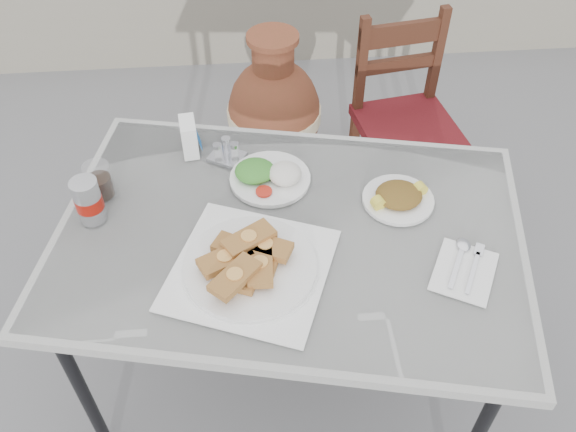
{
  "coord_description": "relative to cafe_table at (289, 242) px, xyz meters",
  "views": [
    {
      "loc": [
        -0.06,
        -1.12,
        2.16
      ],
      "look_at": [
        0.05,
        0.15,
        0.84
      ],
      "focal_mm": 38.0,
      "sensor_mm": 36.0,
      "label": 1
    }
  ],
  "objects": [
    {
      "name": "ground",
      "position": [
        -0.05,
        -0.1,
        -0.78
      ],
      "size": [
        80.0,
        80.0,
        0.0
      ],
      "primitive_type": "plane",
      "color": "slate",
      "rests_on": "ground"
    },
    {
      "name": "cafe_table",
      "position": [
        0.0,
        0.0,
        0.0
      ],
      "size": [
        1.55,
        1.2,
        0.84
      ],
      "rotation": [
        0.0,
        0.0,
        -0.21
      ],
      "color": "black",
      "rests_on": "ground"
    },
    {
      "name": "pide_plate",
      "position": [
        -0.12,
        -0.14,
        0.1
      ],
      "size": [
        0.54,
        0.54,
        0.09
      ],
      "rotation": [
        0.0,
        0.0,
        -0.37
      ],
      "color": "white",
      "rests_on": "cafe_table"
    },
    {
      "name": "salad_rice_plate",
      "position": [
        -0.05,
        0.22,
        0.08
      ],
      "size": [
        0.26,
        0.26,
        0.06
      ],
      "color": "white",
      "rests_on": "cafe_table"
    },
    {
      "name": "salad_chopped_plate",
      "position": [
        0.35,
        0.09,
        0.08
      ],
      "size": [
        0.22,
        0.22,
        0.05
      ],
      "color": "white",
      "rests_on": "cafe_table"
    },
    {
      "name": "soda_can",
      "position": [
        -0.58,
        0.09,
        0.13
      ],
      "size": [
        0.08,
        0.08,
        0.15
      ],
      "color": "silver",
      "rests_on": "cafe_table"
    },
    {
      "name": "cola_glass",
      "position": [
        -0.57,
        0.2,
        0.11
      ],
      "size": [
        0.08,
        0.08,
        0.12
      ],
      "color": "white",
      "rests_on": "cafe_table"
    },
    {
      "name": "napkin_holder",
      "position": [
        -0.3,
        0.39,
        0.12
      ],
      "size": [
        0.07,
        0.11,
        0.12
      ],
      "rotation": [
        0.0,
        0.0,
        0.12
      ],
      "color": "white",
      "rests_on": "cafe_table"
    },
    {
      "name": "condiment_caddy",
      "position": [
        -0.18,
        0.33,
        0.09
      ],
      "size": [
        0.14,
        0.13,
        0.08
      ],
      "rotation": [
        0.0,
        0.0,
        -0.51
      ],
      "color": "silver",
      "rests_on": "cafe_table"
    },
    {
      "name": "cutlery_napkin",
      "position": [
        0.48,
        -0.19,
        0.06
      ],
      "size": [
        0.24,
        0.25,
        0.02
      ],
      "rotation": [
        0.0,
        0.0,
        -0.49
      ],
      "color": "white",
      "rests_on": "cafe_table"
    },
    {
      "name": "chair",
      "position": [
        0.6,
        0.95,
        -0.3
      ],
      "size": [
        0.48,
        0.48,
        0.94
      ],
      "rotation": [
        0.0,
        0.0,
        0.16
      ],
      "color": "#3B1C10",
      "rests_on": "ground"
    },
    {
      "name": "terracotta_urn",
      "position": [
        0.03,
        1.2,
        -0.41
      ],
      "size": [
        0.46,
        0.46,
        0.8
      ],
      "color": "brown",
      "rests_on": "ground"
    }
  ]
}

